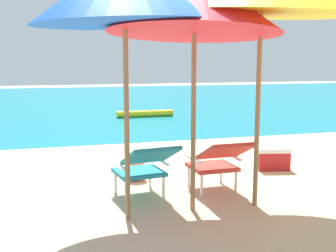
{
  "coord_description": "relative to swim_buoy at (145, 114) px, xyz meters",
  "views": [
    {
      "loc": [
        -1.44,
        -4.42,
        1.54
      ],
      "look_at": [
        0.0,
        0.54,
        0.75
      ],
      "focal_mm": 45.21,
      "sensor_mm": 36.0,
      "label": 1
    }
  ],
  "objects": [
    {
      "name": "lounge_chair_left",
      "position": [
        -1.64,
        -6.95,
        0.31
      ],
      "size": [
        0.64,
        0.94,
        0.68
      ],
      "color": "teal",
      "rests_on": "ground_plane"
    },
    {
      "name": "lounge_chair_right",
      "position": [
        -0.75,
        -6.96,
        0.31
      ],
      "size": [
        0.56,
        0.89,
        0.68
      ],
      "color": "red",
      "rests_on": "ground_plane"
    },
    {
      "name": "ground_plane",
      "position": [
        -1.21,
        -2.98,
        -0.1
      ],
      "size": [
        40.0,
        40.0,
        0.0
      ],
      "primitive_type": "plane",
      "color": "#CCB78E"
    },
    {
      "name": "beach_ball",
      "position": [
        -1.56,
        -6.14,
        0.04
      ],
      "size": [
        0.28,
        0.28,
        0.28
      ],
      "primitive_type": "sphere",
      "color": "#EA5619",
      "rests_on": "ground_plane"
    },
    {
      "name": "swim_buoy",
      "position": [
        0.0,
        0.0,
        0.0
      ],
      "size": [
        1.6,
        0.18,
        0.18
      ],
      "primitive_type": "cylinder",
      "rotation": [
        0.0,
        1.57,
        0.0
      ],
      "color": "yellow",
      "rests_on": "ocean_band"
    },
    {
      "name": "cooler_box",
      "position": [
        0.45,
        -6.11,
        0.06
      ],
      "size": [
        0.53,
        0.42,
        0.32
      ],
      "color": "red",
      "rests_on": "ground_plane"
    },
    {
      "name": "ocean_band",
      "position": [
        -1.21,
        5.37,
        -0.09
      ],
      "size": [
        40.0,
        18.0,
        0.01
      ],
      "primitive_type": "cube",
      "color": "teal",
      "rests_on": "ground_plane"
    },
    {
      "name": "beach_umbrella_center",
      "position": [
        -1.22,
        -7.4,
        2.01
      ],
      "size": [
        2.43,
        2.44,
        2.47
      ],
      "color": "olive",
      "rests_on": "ground_plane"
    }
  ]
}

